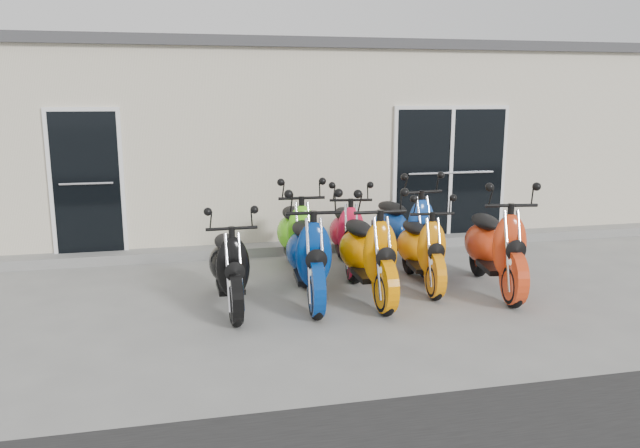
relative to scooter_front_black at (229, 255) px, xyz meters
The scene contains 14 objects.
ground 1.54m from the scooter_front_black, 18.69° to the left, with size 80.00×80.00×0.00m, color gray.
building 5.88m from the scooter_front_black, 76.79° to the left, with size 14.00×6.00×3.20m, color beige.
roof_cap 6.37m from the scooter_front_black, 76.79° to the left, with size 14.20×6.20×0.16m, color #3F3F42.
front_step 2.86m from the scooter_front_black, 61.76° to the left, with size 14.00×0.40×0.15m, color gray.
door_left 3.28m from the scooter_front_black, 125.60° to the left, with size 1.07×0.08×2.22m, color black.
door_right 4.76m from the scooter_front_black, 33.70° to the left, with size 2.02×0.08×2.22m, color black.
scooter_front_black is the anchor object (origin of this frame).
scooter_front_blue 0.97m from the scooter_front_black, ahead, with size 0.72×1.98×1.46m, color navy, non-canonical shape.
scooter_front_orange_a 1.71m from the scooter_front_black, ahead, with size 0.71×1.96×1.45m, color orange, non-canonical shape.
scooter_front_orange_b 2.56m from the scooter_front_black, ahead, with size 0.64×1.75×1.30m, color orange, non-canonical shape.
scooter_front_red 3.39m from the scooter_front_black, ahead, with size 0.73×2.00×1.48m, color red, non-canonical shape.
scooter_back_green 1.66m from the scooter_front_black, 50.72° to the left, with size 0.70×1.94×1.43m, color #63E119, non-canonical shape.
scooter_back_red 2.23m from the scooter_front_black, 36.77° to the left, with size 0.66×1.82×1.35m, color red, non-canonical shape.
scooter_back_blue 2.92m from the scooter_front_black, 25.53° to the left, with size 0.72×1.98×1.46m, color #133E94, non-canonical shape.
Camera 1 is at (-1.84, -7.55, 2.49)m, focal length 35.00 mm.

